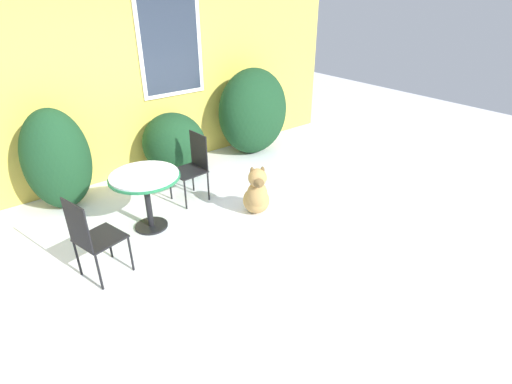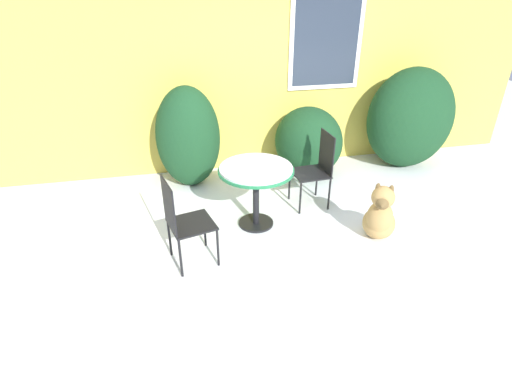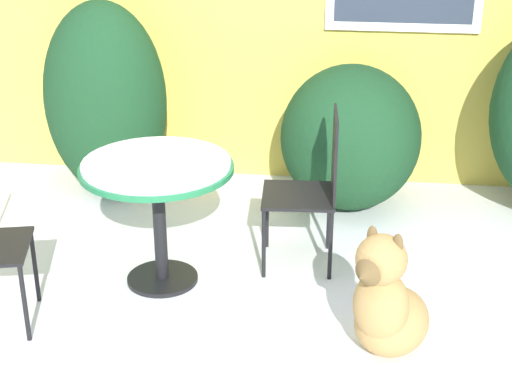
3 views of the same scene
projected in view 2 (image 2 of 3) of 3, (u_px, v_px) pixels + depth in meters
ground_plane at (314, 244)px, 4.33m from camera, size 16.00×16.00×0.00m
house_wall at (271, 65)px, 5.53m from camera, size 8.00×0.10×2.93m
shrub_left at (188, 137)px, 5.28m from camera, size 0.84×0.75×1.37m
shrub_middle at (308, 141)px, 5.69m from camera, size 0.94×1.08×0.97m
shrub_right at (410, 119)px, 5.81m from camera, size 1.29×0.96×1.47m
patio_table at (256, 177)px, 4.40m from camera, size 0.84×0.84×0.73m
patio_chair_near_table at (317, 167)px, 4.88m from camera, size 0.44×0.44×0.94m
patio_chair_far_side at (183, 220)px, 3.82m from camera, size 0.50×0.50×0.94m
dog at (380, 217)px, 4.30m from camera, size 0.51×0.58×0.71m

